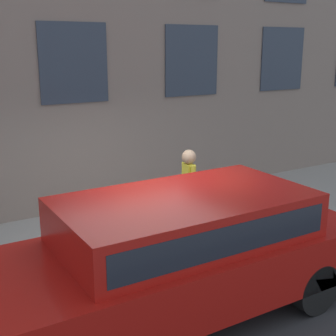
# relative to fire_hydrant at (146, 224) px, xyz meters

# --- Properties ---
(ground_plane) EXTENTS (80.00, 80.00, 0.00)m
(ground_plane) POSITION_rel_fire_hydrant_xyz_m (-0.58, 0.27, -0.54)
(ground_plane) COLOR #2D2D30
(sidewalk) EXTENTS (2.95, 60.00, 0.13)m
(sidewalk) POSITION_rel_fire_hydrant_xyz_m (0.90, 0.27, -0.47)
(sidewalk) COLOR gray
(sidewalk) RESTS_ON ground_plane
(fire_hydrant) EXTENTS (0.28, 0.40, 0.79)m
(fire_hydrant) POSITION_rel_fire_hydrant_xyz_m (0.00, 0.00, 0.00)
(fire_hydrant) COLOR #2D7260
(fire_hydrant) RESTS_ON sidewalk
(person) EXTENTS (0.38, 0.25, 1.56)m
(person) POSITION_rel_fire_hydrant_xyz_m (0.08, -0.89, 0.53)
(person) COLOR navy
(person) RESTS_ON sidewalk
(parked_truck_red_near) EXTENTS (1.99, 5.14, 1.62)m
(parked_truck_red_near) POSITION_rel_fire_hydrant_xyz_m (-1.81, 0.49, 0.40)
(parked_truck_red_near) COLOR black
(parked_truck_red_near) RESTS_ON ground_plane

